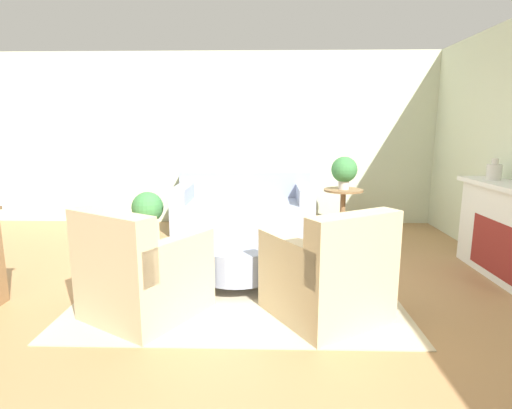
# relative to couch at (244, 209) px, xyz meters

# --- Properties ---
(ground_plane) EXTENTS (16.00, 16.00, 0.00)m
(ground_plane) POSITION_rel_couch_xyz_m (0.09, -2.37, -0.33)
(ground_plane) COLOR #AD7F51
(wall_back) EXTENTS (9.71, 0.12, 2.80)m
(wall_back) POSITION_rel_couch_xyz_m (0.09, 0.55, 1.07)
(wall_back) COLOR beige
(wall_back) RESTS_ON ground_plane
(rug) EXTENTS (2.99, 2.31, 0.01)m
(rug) POSITION_rel_couch_xyz_m (0.09, -2.37, -0.32)
(rug) COLOR beige
(rug) RESTS_ON ground_plane
(couch) EXTENTS (2.14, 0.97, 0.89)m
(couch) POSITION_rel_couch_xyz_m (0.00, 0.00, 0.00)
(couch) COLOR #8E99B2
(couch) RESTS_ON ground_plane
(armchair_left) EXTENTS (1.14, 1.15, 0.94)m
(armchair_left) POSITION_rel_couch_xyz_m (-0.71, -3.00, 0.04)
(armchair_left) COLOR #C6B289
(armchair_left) RESTS_ON rug
(armchair_right) EXTENTS (1.14, 1.15, 0.94)m
(armchair_right) POSITION_rel_couch_xyz_m (0.88, -3.00, 0.04)
(armchair_right) COLOR #C6B289
(armchair_right) RESTS_ON rug
(ottoman_table) EXTENTS (0.84, 0.84, 0.42)m
(ottoman_table) POSITION_rel_couch_xyz_m (0.06, -2.33, -0.04)
(ottoman_table) COLOR #8E99B2
(ottoman_table) RESTS_ON rug
(side_table) EXTENTS (0.58, 0.58, 0.69)m
(side_table) POSITION_rel_couch_xyz_m (1.50, -0.29, 0.15)
(side_table) COLOR olive
(side_table) RESTS_ON ground_plane
(fireplace) EXTENTS (0.44, 1.59, 1.02)m
(fireplace) POSITION_rel_couch_xyz_m (2.91, -2.08, 0.21)
(fireplace) COLOR white
(fireplace) RESTS_ON ground_plane
(vase_mantel_near) EXTENTS (0.16, 0.16, 0.24)m
(vase_mantel_near) POSITION_rel_couch_xyz_m (2.90, -1.67, 0.79)
(vase_mantel_near) COLOR silver
(vase_mantel_near) RESTS_ON fireplace
(potted_plant_on_side_table) EXTENTS (0.38, 0.38, 0.48)m
(potted_plant_on_side_table) POSITION_rel_couch_xyz_m (1.50, -0.29, 0.65)
(potted_plant_on_side_table) COLOR beige
(potted_plant_on_side_table) RESTS_ON side_table
(potted_plant_floor) EXTENTS (0.48, 0.48, 0.63)m
(potted_plant_floor) POSITION_rel_couch_xyz_m (-1.47, -0.21, 0.03)
(potted_plant_floor) COLOR beige
(potted_plant_floor) RESTS_ON ground_plane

